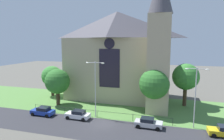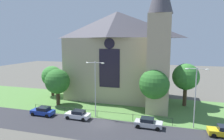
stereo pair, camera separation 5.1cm
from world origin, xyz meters
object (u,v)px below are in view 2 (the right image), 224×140
tree_left_near (57,82)px  parked_car_silver (148,123)px  tree_right_far (186,77)px  tree_left_far (52,76)px  streetlamp_far (196,91)px  parked_car_white (78,115)px  streetlamp_near (95,83)px  church_building (119,54)px  tree_right_near (154,84)px  parked_car_yellow (224,131)px  parked_car_blue (43,111)px

tree_left_near → parked_car_silver: bearing=-17.4°
tree_right_far → tree_left_far: 30.77m
streetlamp_far → parked_car_silver: size_ratio=2.21×
parked_car_white → parked_car_silver: same height
streetlamp_near → church_building: bearing=85.5°
tree_right_near → parked_car_white: (-12.29, -5.83, -4.84)m
streetlamp_near → parked_car_yellow: size_ratio=2.30×
tree_left_near → streetlamp_far: 26.48m
tree_right_far → parked_car_blue: bearing=-152.5°
church_building → parked_car_blue: church_building is taller
church_building → tree_right_far: church_building is taller
tree_right_near → parked_car_silver: tree_right_near is taller
parked_car_yellow → tree_left_far: bearing=-21.5°
tree_right_far → parked_car_yellow: size_ratio=2.06×
church_building → tree_left_near: bearing=-141.9°
tree_right_near → tree_left_near: bearing=179.7°
tree_left_near → parked_car_white: size_ratio=1.78×
tree_right_far → parked_car_silver: bearing=-115.4°
tree_left_far → streetlamp_far: size_ratio=0.78×
tree_left_far → parked_car_yellow: tree_left_far is taller
tree_right_near → tree_left_far: tree_right_near is taller
streetlamp_near → tree_right_far: bearing=35.7°
church_building → streetlamp_far: bearing=-40.8°
tree_left_near → parked_car_yellow: (29.92, -6.07, -4.21)m
streetlamp_far → tree_right_far: bearing=93.1°
parked_car_silver → parked_car_yellow: 10.52m
tree_left_far → parked_car_yellow: 37.41m
tree_right_near → tree_left_far: 25.73m
church_building → tree_left_near: (-11.07, -8.70, -5.32)m
parked_car_white → parked_car_yellow: bearing=-178.8°
tree_right_near → streetlamp_near: (-9.67, -4.20, 0.51)m
streetlamp_near → parked_car_white: streetlamp_near is taller
tree_left_near → streetlamp_far: (26.11, -4.30, 0.90)m
tree_right_far → parked_car_silver: (-6.10, -12.88, -5.29)m
tree_right_near → parked_car_silver: size_ratio=1.97×
tree_right_far → tree_left_near: tree_right_far is taller
tree_left_far → parked_car_silver: tree_left_far is taller
tree_left_near → tree_right_far: bearing=14.9°
parked_car_silver → parked_car_yellow: size_ratio=0.99×
parked_car_silver → streetlamp_near: bearing=170.5°
tree_right_far → tree_left_far: size_ratio=1.20×
tree_left_near → streetlamp_near: size_ratio=0.77×
streetlamp_far → parked_car_silver: bearing=-165.1°
church_building → parked_car_silver: bearing=-60.6°
tree_right_far → streetlamp_far: size_ratio=0.94×
tree_right_far → streetlamp_near: size_ratio=0.90×
tree_left_far → parked_car_blue: 14.15m
tree_right_near → tree_right_far: size_ratio=0.95×
church_building → parked_car_white: 17.83m
church_building → parked_car_silver: (8.33, -14.79, -9.53)m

